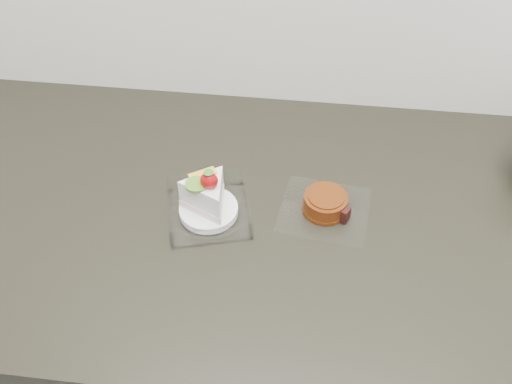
% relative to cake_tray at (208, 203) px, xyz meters
% --- Properties ---
extents(counter, '(2.04, 0.64, 0.90)m').
position_rel_cake_tray_xyz_m(counter, '(0.20, 0.01, -0.48)').
color(counter, black).
rests_on(counter, ground).
extents(cake_tray, '(0.16, 0.16, 0.10)m').
position_rel_cake_tray_xyz_m(cake_tray, '(0.00, 0.00, 0.00)').
color(cake_tray, white).
rests_on(cake_tray, counter).
extents(mooncake_wrap, '(0.16, 0.15, 0.03)m').
position_rel_cake_tray_xyz_m(mooncake_wrap, '(0.19, 0.03, -0.01)').
color(mooncake_wrap, white).
rests_on(mooncake_wrap, counter).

